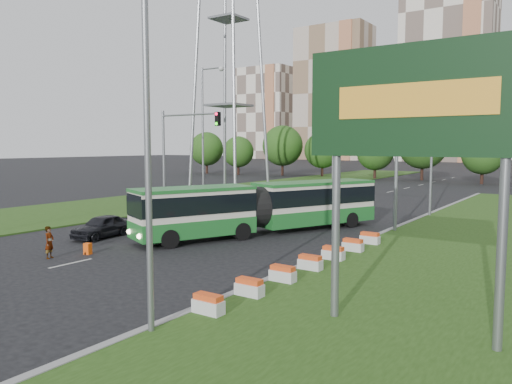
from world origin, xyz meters
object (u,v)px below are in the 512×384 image
Objects in this scene: car_left_far at (244,200)px; pedestrian at (49,242)px; billboard at (415,113)px; articulated_bus at (260,207)px; car_left_near at (102,226)px; shopping_trolley at (88,249)px; traffic_mast_left at (179,145)px; transmission_pylon at (229,1)px; traffic_mast_median at (371,144)px.

car_left_far is 2.74× the size of pedestrian.
articulated_bus is (-12.55, 11.32, -4.56)m from billboard.
shopping_trolley is (3.08, -3.29, -0.38)m from car_left_near.
traffic_mast_left is 27.03m from transmission_pylon.
traffic_mast_left is at bearing -176.23° from traffic_mast_median.
traffic_mast_median and traffic_mast_left have the same top height.
articulated_bus is at bearing 57.82° from shopping_trolley.
traffic_mast_median is 34.86m from transmission_pylon.
billboard is 27.16m from traffic_mast_left.
traffic_mast_median is 1.00× the size of traffic_mast_left.
articulated_bus is 12.05m from car_left_far.
articulated_bus is at bearing -20.07° from traffic_mast_left.
billboard reaches higher than pedestrian.
billboard is 29.37m from car_left_far.
traffic_mast_left is at bearing -176.36° from articulated_bus.
transmission_pylon is (-32.25, 34.00, 15.84)m from billboard.
traffic_mast_left is 16.63m from pedestrian.
articulated_bus is (-5.08, -4.68, -3.75)m from traffic_mast_median.
transmission_pylon is at bearing 144.00° from traffic_mast_median.
transmission_pylon reaches higher than shopping_trolley.
articulated_bus reaches higher than shopping_trolley.
billboard is 17.78m from pedestrian.
pedestrian is at bearing -120.71° from traffic_mast_median.
car_left_far is 20.70m from pedestrian.
billboard is at bearing -18.33° from articulated_bus.
shopping_trolley is (-16.19, 1.62, -5.89)m from billboard.
traffic_mast_median is at bearing -54.34° from pedestrian.
pedestrian is at bearing -69.15° from traffic_mast_left.
car_left_far is at bearing 154.03° from articulated_bus.
pedestrian reaches higher than shopping_trolley.
billboard is 49.47m from transmission_pylon.
car_left_near is (-11.80, -11.09, -4.70)m from traffic_mast_median.
car_left_near is at bearing -87.99° from car_left_far.
articulated_bus is at bearing -137.35° from traffic_mast_median.
traffic_mast_median is at bearing -21.10° from car_left_far.
transmission_pylon is 2.77× the size of articulated_bus.
transmission_pylon is 42.17m from shopping_trolley.
traffic_mast_left is at bearing 146.45° from billboard.
pedestrian is at bearing -65.72° from transmission_pylon.
transmission_pylon is 38.34m from car_left_near.
articulated_bus is (10.07, -3.68, -3.75)m from traffic_mast_left.
car_left_near is at bearing 2.04° from pedestrian.
transmission_pylon is 28.83× the size of pedestrian.
articulated_bus is 9.33m from car_left_near.
car_left_far is (2.30, 5.48, -4.66)m from traffic_mast_left.
articulated_bus is 4.14× the size of car_left_near.
transmission_pylon reaches higher than billboard.
traffic_mast_median is (-7.47, 16.00, -0.81)m from billboard.
car_left_near is 0.92× the size of car_left_far.
articulated_bus is 10.41× the size of pedestrian.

